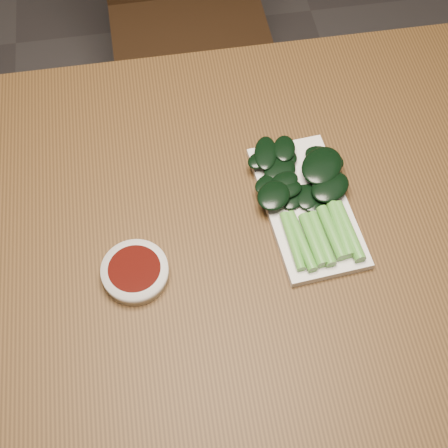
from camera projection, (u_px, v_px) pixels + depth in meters
ground at (222, 370)px, 1.66m from camera, size 6.00×6.00×0.00m
table at (220, 247)px, 1.08m from camera, size 1.40×0.80×0.75m
chair_far at (188, 11)px, 1.66m from camera, size 0.43×0.43×0.89m
sauce_bowl at (135, 272)px, 0.96m from camera, size 0.10×0.10×0.03m
serving_plate at (307, 206)px, 1.03m from camera, size 0.16×0.28×0.01m
gai_lan at (307, 195)px, 1.01m from camera, size 0.18×0.26×0.03m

